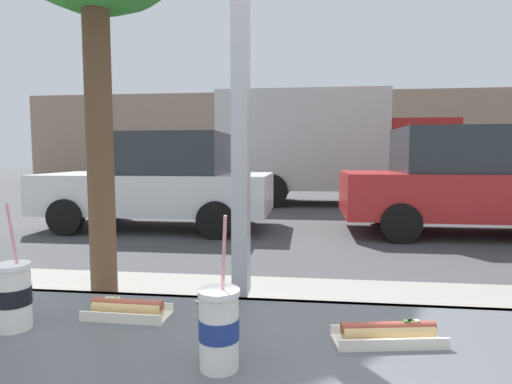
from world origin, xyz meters
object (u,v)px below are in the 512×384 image
object	(u,v)px
parked_car_red	(469,182)
box_truck	(325,145)
parked_car_white	(160,181)
soda_cup_left	(13,295)
hotdog_tray_near	(388,333)
soda_cup_right	(219,327)
hotdog_tray_far	(128,309)

from	to	relation	value
parked_car_red	box_truck	distance (m)	5.08
parked_car_white	parked_car_red	distance (m)	5.64
soda_cup_left	parked_car_white	distance (m)	7.12
parked_car_white	parked_car_red	bearing A→B (deg)	0.00
hotdog_tray_near	box_truck	size ratio (longest dim) A/B	0.04
soda_cup_right	hotdog_tray_far	bearing A→B (deg)	141.68
parked_car_red	box_truck	size ratio (longest dim) A/B	0.70
soda_cup_left	box_truck	world-z (taller)	box_truck
soda_cup_right	box_truck	size ratio (longest dim) A/B	0.05
soda_cup_left	soda_cup_right	size ratio (longest dim) A/B	1.00
hotdog_tray_far	hotdog_tray_near	bearing A→B (deg)	-6.43
parked_car_white	parked_car_red	world-z (taller)	parked_car_red
soda_cup_left	box_truck	size ratio (longest dim) A/B	0.05
soda_cup_left	hotdog_tray_far	world-z (taller)	soda_cup_left
parked_car_white	box_truck	size ratio (longest dim) A/B	0.68
soda_cup_right	hotdog_tray_far	size ratio (longest dim) A/B	1.41
soda_cup_right	parked_car_red	distance (m)	7.58
soda_cup_left	parked_car_red	bearing A→B (deg)	62.27
hotdog_tray_far	parked_car_white	xyz separation A→B (m)	(-2.31, 6.71, -0.07)
parked_car_red	box_truck	xyz separation A→B (m)	(-2.33, 4.46, 0.75)
hotdog_tray_far	box_truck	xyz separation A→B (m)	(1.00, 11.17, 0.70)
soda_cup_right	parked_car_red	bearing A→B (deg)	66.53
box_truck	hotdog_tray_near	bearing A→B (deg)	-91.62
hotdog_tray_near	hotdog_tray_far	world-z (taller)	same
soda_cup_right	hotdog_tray_near	bearing A→B (deg)	24.06
box_truck	soda_cup_right	bearing A→B (deg)	-93.48
soda_cup_left	parked_car_red	distance (m)	7.71
soda_cup_right	parked_car_red	size ratio (longest dim) A/B	0.07
soda_cup_left	hotdog_tray_far	size ratio (longest dim) A/B	1.41
box_truck	soda_cup_left	bearing A→B (deg)	-96.37
soda_cup_left	soda_cup_right	distance (m)	0.58
parked_car_white	box_truck	distance (m)	5.61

